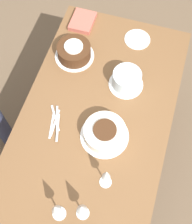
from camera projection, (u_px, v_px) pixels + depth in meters
name	position (u px, v px, depth m)	size (l,w,h in m)	color
ground_plane	(96.00, 156.00, 2.48)	(12.00, 12.00, 0.00)	brown
dining_table	(96.00, 124.00, 1.91)	(1.54, 0.86, 0.75)	brown
cake_center_white	(105.00, 133.00, 1.72)	(0.27, 0.27, 0.09)	white
cake_front_chocolate	(74.00, 52.00, 1.96)	(0.25, 0.25, 0.10)	white
cake_back_decorated	(127.00, 80.00, 1.85)	(0.21, 0.21, 0.11)	white
wine_glass_near	(56.00, 209.00, 1.44)	(0.07, 0.07, 0.20)	silver
wine_glass_far	(82.00, 209.00, 1.45)	(0.07, 0.07, 0.20)	silver
wine_glass_extra	(106.00, 175.00, 1.51)	(0.06, 0.06, 0.21)	silver
dessert_plate_left	(137.00, 39.00, 2.05)	(0.17, 0.17, 0.01)	white
fork_pile	(55.00, 122.00, 1.78)	(0.22, 0.12, 0.01)	silver
napkin_stack	(83.00, 21.00, 2.11)	(0.19, 0.15, 0.03)	#B75B4C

